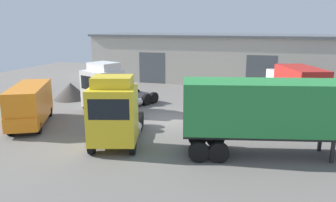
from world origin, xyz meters
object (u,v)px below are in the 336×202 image
Objects in this scene: tractor_unit_white at (108,88)px; tractor_unit_yellow at (115,114)px; oil_drum at (227,116)px; delivery_van_orange at (30,104)px; gravel_pile at (71,91)px; box_truck_white at (296,84)px; container_trailer_green at (276,109)px.

tractor_unit_yellow is (4.01, -7.11, 0.10)m from tractor_unit_white.
delivery_van_orange is at bearing -159.53° from oil_drum.
tractor_unit_yellow is at bearing 47.90° from delivery_van_orange.
tractor_unit_yellow is at bearing -128.69° from oil_drum.
tractor_unit_white is 1.14× the size of delivery_van_orange.
tractor_unit_yellow reaches higher than oil_drum.
delivery_van_orange reaches higher than gravel_pile.
delivery_van_orange is (-17.69, -10.67, -0.45)m from box_truck_white.
oil_drum is at bearing 83.81° from delivery_van_orange.
oil_drum is at bearing 125.30° from tractor_unit_yellow.
tractor_unit_yellow is (-8.54, -1.23, -0.60)m from container_trailer_green.
gravel_pile is (-5.30, 2.88, -1.08)m from tractor_unit_white.
tractor_unit_white is 7.83× the size of oil_drum.
container_trailer_green is at bearing 87.68° from tractor_unit_white.
tractor_unit_white reaches higher than delivery_van_orange.
tractor_unit_yellow is 2.03× the size of gravel_pile.
oil_drum is (14.74, -3.21, -0.32)m from gravel_pile.
box_truck_white is at bearing 134.02° from tractor_unit_white.
box_truck_white is (14.37, 5.58, 0.10)m from tractor_unit_white.
tractor_unit_white is 6.12m from gravel_pile.
delivery_van_orange is (-3.32, -5.09, -0.34)m from tractor_unit_white.
gravel_pile is at bearing 167.72° from oil_drum.
gravel_pile is at bearing -95.68° from tractor_unit_white.
gravel_pile is at bearing 140.79° from container_trailer_green.
box_truck_white is 7.84m from oil_drum.
tractor_unit_yellow is (-10.37, -12.69, -0.01)m from box_truck_white.
delivery_van_orange is 8.24m from gravel_pile.
box_truck_white is at bearing 124.74° from tractor_unit_yellow.
delivery_van_orange is at bearing 164.09° from container_trailer_green.
oil_drum is (12.75, 4.76, -1.05)m from delivery_van_orange.
tractor_unit_yellow is 7.35× the size of oil_drum.
tractor_unit_white is 6.09m from delivery_van_orange.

